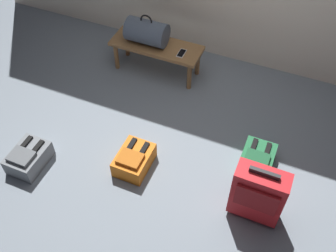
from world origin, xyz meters
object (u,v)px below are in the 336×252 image
at_px(bench, 156,49).
at_px(duffel_bag_slate, 147,32).
at_px(backpack_orange, 134,160).
at_px(backpack_grey, 28,158).
at_px(backpack_green, 257,160).
at_px(suitcase_upright_red, 258,194).
at_px(cell_phone, 182,53).

relative_size(bench, duffel_bag_slate, 2.27).
xyz_separation_m(duffel_bag_slate, backpack_orange, (0.46, -1.31, -0.40)).
distance_m(duffel_bag_slate, backpack_grey, 1.76).
relative_size(backpack_green, backpack_orange, 1.00).
distance_m(suitcase_upright_red, backpack_green, 0.54).
xyz_separation_m(bench, backpack_green, (1.38, -0.88, -0.22)).
distance_m(duffel_bag_slate, suitcase_upright_red, 2.10).
distance_m(backpack_green, backpack_grey, 2.07).
distance_m(bench, cell_phone, 0.32).
distance_m(duffel_bag_slate, backpack_green, 1.77).
distance_m(suitcase_upright_red, backpack_grey, 2.05).
distance_m(cell_phone, backpack_grey, 1.85).
height_order(backpack_green, backpack_grey, same).
bearing_deg(backpack_green, suitcase_upright_red, -78.95).
bearing_deg(duffel_bag_slate, backpack_green, -30.58).
xyz_separation_m(cell_phone, backpack_green, (1.07, -0.84, -0.28)).
bearing_deg(suitcase_upright_red, backpack_orange, 177.02).
bearing_deg(bench, backpack_green, -32.49).
bearing_deg(duffel_bag_slate, cell_phone, -5.43).
xyz_separation_m(backpack_orange, backpack_grey, (-0.89, -0.35, 0.00)).
height_order(duffel_bag_slate, backpack_green, duffel_bag_slate).
height_order(cell_phone, backpack_grey, cell_phone).
height_order(bench, suitcase_upright_red, suitcase_upright_red).
xyz_separation_m(cell_phone, backpack_grey, (-0.85, -1.62, -0.28)).
bearing_deg(bench, backpack_orange, -74.72).
xyz_separation_m(suitcase_upright_red, backpack_grey, (-2.01, -0.29, -0.22)).
bearing_deg(backpack_grey, backpack_green, 22.09).
distance_m(cell_phone, suitcase_upright_red, 1.77).
bearing_deg(bench, suitcase_upright_red, -42.75).
relative_size(bench, cell_phone, 6.94).
relative_size(backpack_orange, backpack_grey, 1.00).
xyz_separation_m(cell_phone, backpack_orange, (0.05, -1.27, -0.28)).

